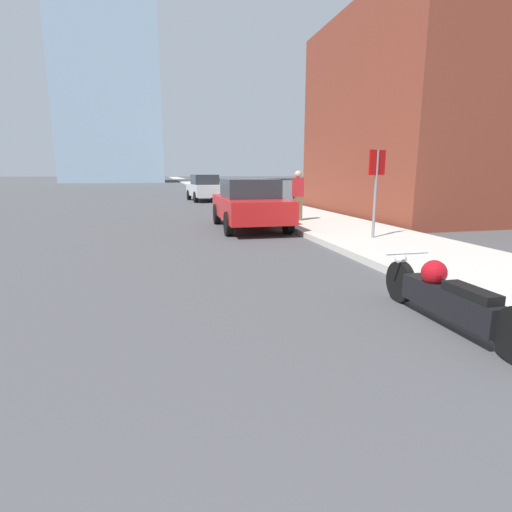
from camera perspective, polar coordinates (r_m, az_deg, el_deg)
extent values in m
cube|color=#B2ADA3|center=(39.31, -5.65, 9.31)|extent=(3.14, 240.00, 0.15)
cube|color=brown|center=(19.32, 26.61, 17.10)|extent=(9.82, 9.31, 7.88)
cylinder|color=black|center=(5.89, 19.93, -3.47)|extent=(0.10, 0.57, 0.57)
cube|color=black|center=(5.13, 25.82, -5.87)|extent=(0.25, 1.48, 0.31)
sphere|color=#9E0C14|center=(5.28, 24.10, -2.20)|extent=(0.31, 0.31, 0.31)
cube|color=black|center=(4.85, 28.37, -4.59)|extent=(0.22, 0.68, 0.10)
sphere|color=silver|center=(5.84, 19.98, -0.38)|extent=(0.16, 0.16, 0.16)
cylinder|color=silver|center=(5.71, 20.79, 0.39)|extent=(0.62, 0.04, 0.04)
cube|color=red|center=(12.82, -0.96, 6.92)|extent=(1.94, 4.48, 0.65)
cube|color=#23282D|center=(12.78, -0.97, 9.65)|extent=(1.62, 2.17, 0.57)
cylinder|color=black|center=(14.06, -5.61, 5.98)|extent=(0.21, 0.70, 0.69)
cylinder|color=black|center=(14.38, 1.41, 6.16)|extent=(0.21, 0.70, 0.69)
cylinder|color=black|center=(11.35, -3.95, 4.61)|extent=(0.21, 0.70, 0.69)
cylinder|color=black|center=(11.73, 4.61, 4.84)|extent=(0.21, 0.70, 0.69)
cube|color=#BCBCC1|center=(25.76, -7.34, 9.32)|extent=(2.05, 4.23, 0.70)
cube|color=#23282D|center=(25.74, -7.38, 10.78)|extent=(1.61, 2.09, 0.61)
cylinder|color=black|center=(26.88, -9.57, 8.60)|extent=(0.26, 0.67, 0.66)
cylinder|color=black|center=(27.18, -6.16, 8.73)|extent=(0.26, 0.67, 0.66)
cylinder|color=black|center=(24.38, -8.62, 8.32)|extent=(0.26, 0.67, 0.66)
cylinder|color=black|center=(24.71, -4.88, 8.45)|extent=(0.26, 0.67, 0.66)
cylinder|color=slate|center=(10.47, 16.67, 8.40)|extent=(0.07, 0.07, 2.16)
cube|color=red|center=(10.46, 16.92, 12.66)|extent=(0.57, 0.26, 0.60)
cube|color=brown|center=(13.88, 5.95, 6.75)|extent=(0.29, 0.20, 0.81)
cube|color=#B22328|center=(13.84, 6.01, 9.74)|extent=(0.36, 0.20, 0.64)
sphere|color=tan|center=(13.83, 6.05, 11.55)|extent=(0.24, 0.24, 0.24)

